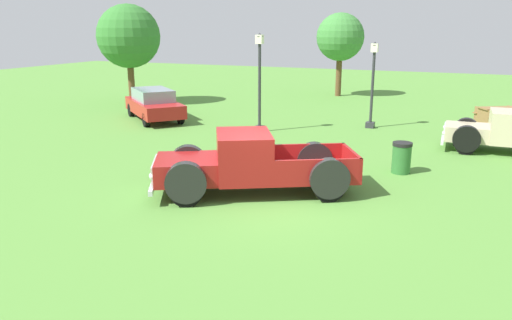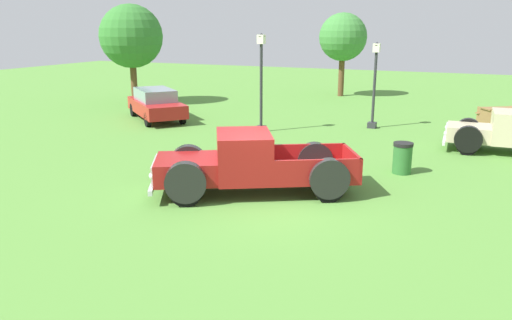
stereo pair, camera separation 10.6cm
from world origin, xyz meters
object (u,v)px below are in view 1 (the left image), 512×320
pickup_truck_behind_left (506,133)px  oak_tree_east (340,37)px  oak_tree_west (129,37)px  sedan_distant_a (154,104)px  lamp_post_far (373,84)px  trash_can (402,158)px  pickup_truck_foreground (241,165)px  picnic_table (500,114)px  lamp_post_near (260,81)px

pickup_truck_behind_left → oak_tree_east: 15.51m
oak_tree_east → oak_tree_west: (-9.95, -8.02, 0.12)m
sedan_distant_a → oak_tree_east: size_ratio=0.87×
lamp_post_far → oak_tree_west: size_ratio=0.67×
trash_can → oak_tree_east: (-6.18, 16.24, 3.15)m
pickup_truck_foreground → oak_tree_east: bearing=97.3°
pickup_truck_behind_left → picnic_table: (-0.01, 5.63, -0.21)m
picnic_table → oak_tree_west: size_ratio=0.42×
pickup_truck_foreground → trash_can: bearing=45.0°
pickup_truck_foreground → lamp_post_far: lamp_post_far is taller
pickup_truck_behind_left → lamp_post_near: bearing=-179.0°
pickup_truck_behind_left → trash_can: pickup_truck_behind_left is taller
pickup_truck_foreground → pickup_truck_behind_left: (6.64, 7.73, -0.08)m
sedan_distant_a → oak_tree_east: 13.46m
trash_can → lamp_post_far: bearing=108.6°
lamp_post_far → oak_tree_east: bearing=112.3°
picnic_table → oak_tree_east: size_ratio=0.45×
lamp_post_near → oak_tree_west: 10.80m
sedan_distant_a → oak_tree_east: bearing=63.7°
pickup_truck_foreground → pickup_truck_behind_left: 10.19m
lamp_post_far → lamp_post_near: bearing=-146.6°
pickup_truck_foreground → lamp_post_near: lamp_post_near is taller
lamp_post_far → oak_tree_east: size_ratio=0.72×
pickup_truck_foreground → sedan_distant_a: pickup_truck_foreground is taller
lamp_post_near → oak_tree_west: bearing=156.2°
picnic_table → pickup_truck_foreground: bearing=-116.4°
trash_can → picnic_table: bearing=72.9°
lamp_post_far → oak_tree_west: 14.10m
sedan_distant_a → trash_can: sedan_distant_a is taller
pickup_truck_foreground → picnic_table: bearing=63.6°
lamp_post_far → oak_tree_east: oak_tree_east is taller
picnic_table → oak_tree_east: bearing=144.5°
picnic_table → lamp_post_near: bearing=-148.2°
picnic_table → oak_tree_west: bearing=-175.6°
lamp_post_far → picnic_table: (5.22, 3.07, -1.44)m
sedan_distant_a → picnic_table: sedan_distant_a is taller
picnic_table → trash_can: bearing=-107.1°
sedan_distant_a → oak_tree_west: 6.33m
lamp_post_near → picnic_table: size_ratio=1.76×
sedan_distant_a → lamp_post_near: (5.66, -0.54, 1.36)m
sedan_distant_a → lamp_post_far: lamp_post_far is taller
pickup_truck_behind_left → sedan_distant_a: size_ratio=1.09×
lamp_post_far → picnic_table: size_ratio=1.60×
lamp_post_far → picnic_table: 6.22m
lamp_post_near → oak_tree_east: size_ratio=0.79×
oak_tree_west → lamp_post_near: bearing=-23.8°
sedan_distant_a → pickup_truck_behind_left: bearing=-1.4°
pickup_truck_behind_left → sedan_distant_a: bearing=178.6°
trash_can → oak_tree_east: bearing=110.8°
lamp_post_near → lamp_post_far: 4.94m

